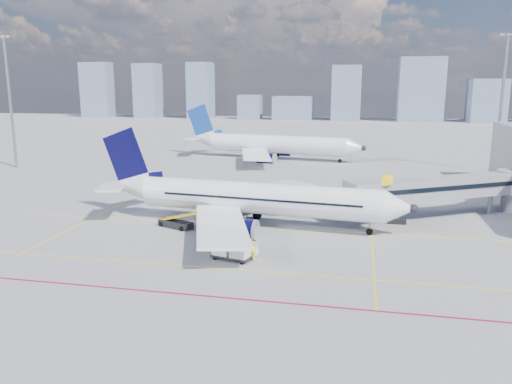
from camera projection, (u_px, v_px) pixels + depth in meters
ground at (233, 248)px, 50.94m from camera, size 420.00×420.00×0.00m
apron_markings at (217, 260)px, 47.31m from camera, size 90.00×35.12×0.01m
jet_bridge at (450, 188)px, 61.67m from camera, size 23.55×15.78×6.30m
floodlight_mast_nw at (10, 99)px, 97.27m from camera, size 3.20×0.61×25.45m
floodlight_mast_ne at (502, 99)px, 93.16m from camera, size 3.20×0.61×25.45m
distant_skyline at (370, 92)px, 226.85m from camera, size 247.00×14.98×30.79m
main_aircraft at (245, 198)px, 58.80m from camera, size 38.31×33.33×11.20m
second_aircraft at (270, 144)px, 111.54m from camera, size 41.81×36.17×12.27m
baggage_tug at (245, 249)px, 48.42m from camera, size 2.31×1.73×1.45m
cargo_dolly at (232, 248)px, 47.20m from camera, size 4.09×2.62×2.08m
belt_loader at (177, 222)px, 57.90m from camera, size 6.07×3.58×2.49m
ramp_worker at (254, 251)px, 47.07m from camera, size 0.49×0.71×1.88m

